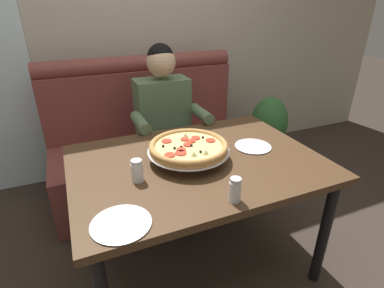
% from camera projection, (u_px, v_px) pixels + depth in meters
% --- Properties ---
extents(ground_plane, '(16.00, 16.00, 0.00)m').
position_uv_depth(ground_plane, '(196.00, 260.00, 1.98)').
color(ground_plane, '#382D26').
extents(back_wall_with_window, '(6.00, 0.12, 2.80)m').
position_uv_depth(back_wall_with_window, '(127.00, 18.00, 2.64)').
color(back_wall_with_window, '#BCB29E').
rests_on(back_wall_with_window, ground_plane).
extents(booth_bench, '(1.65, 0.78, 1.13)m').
position_uv_depth(booth_bench, '(152.00, 147.00, 2.60)').
color(booth_bench, brown).
rests_on(booth_bench, ground_plane).
extents(dining_table, '(1.35, 0.97, 0.75)m').
position_uv_depth(dining_table, '(197.00, 173.00, 1.70)').
color(dining_table, '#4C331E').
rests_on(dining_table, ground_plane).
extents(diner_main, '(0.54, 0.64, 1.27)m').
position_uv_depth(diner_main, '(167.00, 123.00, 2.27)').
color(diner_main, '#2D3342').
rests_on(diner_main, ground_plane).
extents(pizza, '(0.45, 0.45, 0.11)m').
position_uv_depth(pizza, '(189.00, 147.00, 1.63)').
color(pizza, silver).
rests_on(pizza, dining_table).
extents(shaker_oregano, '(0.05, 0.05, 0.11)m').
position_uv_depth(shaker_oregano, '(235.00, 191.00, 1.31)').
color(shaker_oregano, white).
rests_on(shaker_oregano, dining_table).
extents(shaker_pepper_flakes, '(0.06, 0.06, 0.11)m').
position_uv_depth(shaker_pepper_flakes, '(137.00, 172.00, 1.45)').
color(shaker_pepper_flakes, white).
rests_on(shaker_pepper_flakes, dining_table).
extents(plate_near_left, '(0.22, 0.22, 0.02)m').
position_uv_depth(plate_near_left, '(253.00, 145.00, 1.81)').
color(plate_near_left, white).
rests_on(plate_near_left, dining_table).
extents(plate_near_right, '(0.24, 0.24, 0.02)m').
position_uv_depth(plate_near_right, '(121.00, 222.00, 1.18)').
color(plate_near_right, white).
rests_on(plate_near_right, dining_table).
extents(potted_plant, '(0.36, 0.36, 0.70)m').
position_uv_depth(potted_plant, '(269.00, 128.00, 3.02)').
color(potted_plant, brown).
rests_on(potted_plant, ground_plane).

